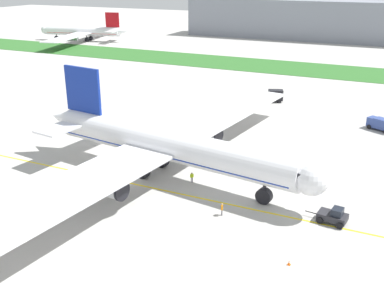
{
  "coord_description": "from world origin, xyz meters",
  "views": [
    {
      "loc": [
        35.82,
        -53.92,
        30.51
      ],
      "look_at": [
        5.83,
        10.97,
        3.39
      ],
      "focal_mm": 42.71,
      "sensor_mm": 36.0,
      "label": 1
    }
  ],
  "objects_px": {
    "ground_crew_wingwalker_port": "(222,208)",
    "traffic_cone_near_nose": "(289,263)",
    "service_truck_baggage_loader": "(381,124)",
    "service_truck_fuel_bowser": "(274,96)",
    "pushback_tug": "(333,216)",
    "ground_crew_marshaller_front": "(192,176)",
    "airliner_foreground": "(165,145)",
    "ground_crew_wingwalker_starboard": "(50,206)",
    "parked_airliner_far_left": "(84,31)"
  },
  "relations": [
    {
      "from": "ground_crew_wingwalker_starboard",
      "to": "service_truck_baggage_loader",
      "type": "height_order",
      "value": "service_truck_baggage_loader"
    },
    {
      "from": "traffic_cone_near_nose",
      "to": "service_truck_fuel_bowser",
      "type": "height_order",
      "value": "service_truck_fuel_bowser"
    },
    {
      "from": "service_truck_fuel_bowser",
      "to": "traffic_cone_near_nose",
      "type": "bearing_deg",
      "value": -73.21
    },
    {
      "from": "traffic_cone_near_nose",
      "to": "parked_airliner_far_left",
      "type": "height_order",
      "value": "parked_airliner_far_left"
    },
    {
      "from": "ground_crew_marshaller_front",
      "to": "ground_crew_wingwalker_starboard",
      "type": "height_order",
      "value": "ground_crew_wingwalker_starboard"
    },
    {
      "from": "airliner_foreground",
      "to": "pushback_tug",
      "type": "height_order",
      "value": "airliner_foreground"
    },
    {
      "from": "ground_crew_wingwalker_starboard",
      "to": "service_truck_baggage_loader",
      "type": "bearing_deg",
      "value": 55.44
    },
    {
      "from": "ground_crew_wingwalker_port",
      "to": "service_truck_fuel_bowser",
      "type": "xyz_separation_m",
      "value": [
        -8.93,
        58.13,
        0.55
      ]
    },
    {
      "from": "ground_crew_wingwalker_starboard",
      "to": "pushback_tug",
      "type": "bearing_deg",
      "value": 21.03
    },
    {
      "from": "airliner_foreground",
      "to": "traffic_cone_near_nose",
      "type": "distance_m",
      "value": 28.28
    },
    {
      "from": "pushback_tug",
      "to": "service_truck_baggage_loader",
      "type": "height_order",
      "value": "service_truck_baggage_loader"
    },
    {
      "from": "ground_crew_marshaller_front",
      "to": "ground_crew_wingwalker_starboard",
      "type": "bearing_deg",
      "value": -128.34
    },
    {
      "from": "ground_crew_wingwalker_port",
      "to": "ground_crew_marshaller_front",
      "type": "distance_m",
      "value": 10.97
    },
    {
      "from": "service_truck_fuel_bowser",
      "to": "parked_airliner_far_left",
      "type": "relative_size",
      "value": 0.08
    },
    {
      "from": "pushback_tug",
      "to": "ground_crew_wingwalker_port",
      "type": "xyz_separation_m",
      "value": [
        -13.75,
        -4.25,
        0.08
      ]
    },
    {
      "from": "ground_crew_marshaller_front",
      "to": "ground_crew_wingwalker_port",
      "type": "bearing_deg",
      "value": -43.73
    },
    {
      "from": "ground_crew_wingwalker_port",
      "to": "ground_crew_wingwalker_starboard",
      "type": "distance_m",
      "value": 23.1
    },
    {
      "from": "ground_crew_marshaller_front",
      "to": "service_truck_baggage_loader",
      "type": "distance_m",
      "value": 45.8
    },
    {
      "from": "service_truck_fuel_bowser",
      "to": "pushback_tug",
      "type": "bearing_deg",
      "value": -67.18
    },
    {
      "from": "airliner_foreground",
      "to": "service_truck_baggage_loader",
      "type": "distance_m",
      "value": 48.41
    },
    {
      "from": "pushback_tug",
      "to": "service_truck_baggage_loader",
      "type": "distance_m",
      "value": 41.96
    },
    {
      "from": "pushback_tug",
      "to": "ground_crew_wingwalker_port",
      "type": "relative_size",
      "value": 3.16
    },
    {
      "from": "parked_airliner_far_left",
      "to": "airliner_foreground",
      "type": "bearing_deg",
      "value": -48.17
    },
    {
      "from": "airliner_foreground",
      "to": "parked_airliner_far_left",
      "type": "xyz_separation_m",
      "value": [
        -104.73,
        117.02,
        -0.85
      ]
    },
    {
      "from": "traffic_cone_near_nose",
      "to": "service_truck_baggage_loader",
      "type": "distance_m",
      "value": 53.62
    },
    {
      "from": "ground_crew_wingwalker_port",
      "to": "parked_airliner_far_left",
      "type": "bearing_deg",
      "value": 133.21
    },
    {
      "from": "pushback_tug",
      "to": "ground_crew_wingwalker_port",
      "type": "bearing_deg",
      "value": -162.83
    },
    {
      "from": "airliner_foreground",
      "to": "service_truck_baggage_loader",
      "type": "relative_size",
      "value": 13.61
    },
    {
      "from": "airliner_foreground",
      "to": "ground_crew_marshaller_front",
      "type": "bearing_deg",
      "value": -3.85
    },
    {
      "from": "airliner_foreground",
      "to": "ground_crew_marshaller_front",
      "type": "xyz_separation_m",
      "value": [
        4.69,
        -0.32,
        -4.32
      ]
    },
    {
      "from": "service_truck_baggage_loader",
      "to": "ground_crew_marshaller_front",
      "type": "bearing_deg",
      "value": -122.8
    },
    {
      "from": "pushback_tug",
      "to": "ground_crew_marshaller_front",
      "type": "height_order",
      "value": "pushback_tug"
    },
    {
      "from": "traffic_cone_near_nose",
      "to": "service_truck_baggage_loader",
      "type": "bearing_deg",
      "value": 83.46
    },
    {
      "from": "airliner_foreground",
      "to": "service_truck_fuel_bowser",
      "type": "height_order",
      "value": "airliner_foreground"
    },
    {
      "from": "pushback_tug",
      "to": "ground_crew_wingwalker_starboard",
      "type": "bearing_deg",
      "value": -158.97
    },
    {
      "from": "ground_crew_wingwalker_starboard",
      "to": "traffic_cone_near_nose",
      "type": "relative_size",
      "value": 2.86
    },
    {
      "from": "airliner_foreground",
      "to": "traffic_cone_near_nose",
      "type": "relative_size",
      "value": 140.8
    },
    {
      "from": "service_truck_baggage_loader",
      "to": "service_truck_fuel_bowser",
      "type": "distance_m",
      "value": 28.48
    },
    {
      "from": "pushback_tug",
      "to": "traffic_cone_near_nose",
      "type": "relative_size",
      "value": 9.58
    },
    {
      "from": "service_truck_baggage_loader",
      "to": "pushback_tug",
      "type": "bearing_deg",
      "value": -94.29
    },
    {
      "from": "ground_crew_wingwalker_port",
      "to": "traffic_cone_near_nose",
      "type": "relative_size",
      "value": 3.03
    },
    {
      "from": "service_truck_fuel_bowser",
      "to": "ground_crew_marshaller_front",
      "type": "bearing_deg",
      "value": -88.87
    },
    {
      "from": "airliner_foreground",
      "to": "pushback_tug",
      "type": "bearing_deg",
      "value": -7.89
    },
    {
      "from": "ground_crew_marshaller_front",
      "to": "traffic_cone_near_nose",
      "type": "xyz_separation_m",
      "value": [
        18.71,
        -14.76,
        -0.7
      ]
    },
    {
      "from": "ground_crew_wingwalker_port",
      "to": "service_truck_baggage_loader",
      "type": "xyz_separation_m",
      "value": [
        16.88,
        46.08,
        0.34
      ]
    },
    {
      "from": "ground_crew_wingwalker_port",
      "to": "service_truck_fuel_bowser",
      "type": "height_order",
      "value": "service_truck_fuel_bowser"
    },
    {
      "from": "ground_crew_wingwalker_port",
      "to": "service_truck_baggage_loader",
      "type": "relative_size",
      "value": 0.29
    },
    {
      "from": "airliner_foreground",
      "to": "service_truck_fuel_bowser",
      "type": "xyz_separation_m",
      "value": [
        3.69,
        50.23,
        -3.69
      ]
    },
    {
      "from": "pushback_tug",
      "to": "parked_airliner_far_left",
      "type": "bearing_deg",
      "value": 137.37
    },
    {
      "from": "ground_crew_wingwalker_starboard",
      "to": "airliner_foreground",
      "type": "bearing_deg",
      "value": 63.36
    }
  ]
}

